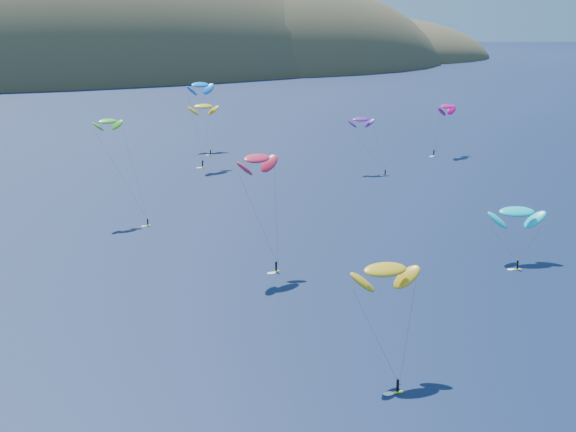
{
  "coord_description": "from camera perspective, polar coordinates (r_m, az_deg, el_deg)",
  "views": [
    {
      "loc": [
        -50.21,
        -56.46,
        48.94
      ],
      "look_at": [
        9.14,
        80.0,
        9.0
      ],
      "focal_mm": 50.0,
      "sensor_mm": 36.0,
      "label": 1
    }
  ],
  "objects": [
    {
      "name": "island",
      "position": [
        628.12,
        -15.39,
        9.04
      ],
      "size": [
        730.0,
        300.0,
        210.0
      ],
      "color": "#3D3526",
      "rests_on": "ground"
    },
    {
      "name": "kitesurfer_2",
      "position": [
        108.83,
        6.92,
        -3.82
      ],
      "size": [
        9.78,
        10.73,
        16.66
      ],
      "rotation": [
        0.0,
        0.0,
        -0.09
      ],
      "color": "#E3F41B",
      "rests_on": "ground"
    },
    {
      "name": "kitesurfer_3",
      "position": [
        188.95,
        -12.7,
        6.57
      ],
      "size": [
        9.78,
        14.3,
        24.33
      ],
      "rotation": [
        0.0,
        0.0,
        0.22
      ],
      "color": "#E3F41B",
      "rests_on": "ground"
    },
    {
      "name": "kitesurfer_4",
      "position": [
        247.9,
        -6.27,
        9.25
      ],
      "size": [
        11.25,
        10.25,
        27.29
      ],
      "rotation": [
        0.0,
        0.0,
        0.46
      ],
      "color": "#E3F41B",
      "rests_on": "ground"
    },
    {
      "name": "kitesurfer_5",
      "position": [
        162.13,
        15.97,
        0.29
      ],
      "size": [
        11.82,
        10.88,
        12.34
      ],
      "rotation": [
        0.0,
        0.0,
        -0.34
      ],
      "color": "#E3F41B",
      "rests_on": "ground"
    },
    {
      "name": "kitesurfer_6",
      "position": [
        238.89,
        5.21,
        6.85
      ],
      "size": [
        8.31,
        12.69,
        17.45
      ],
      "rotation": [
        0.0,
        0.0,
        -0.18
      ],
      "color": "#E3F41B",
      "rests_on": "ground"
    },
    {
      "name": "kitesurfer_8",
      "position": [
        270.17,
        11.23,
        7.65
      ],
      "size": [
        11.97,
        8.19,
        18.24
      ],
      "rotation": [
        0.0,
        0.0,
        0.48
      ],
      "color": "#E3F41B",
      "rests_on": "ground"
    },
    {
      "name": "kitesurfer_9",
      "position": [
        148.43,
        -2.23,
        4.1
      ],
      "size": [
        10.43,
        9.12,
        23.54
      ],
      "rotation": [
        0.0,
        0.0,
        0.42
      ],
      "color": "#E3F41B",
      "rests_on": "ground"
    },
    {
      "name": "kitesurfer_11",
      "position": [
        274.67,
        -6.04,
        7.77
      ],
      "size": [
        10.22,
        14.58,
        17.38
      ],
      "rotation": [
        0.0,
        0.0,
        -0.12
      ],
      "color": "#E3F41B",
      "rests_on": "ground"
    }
  ]
}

